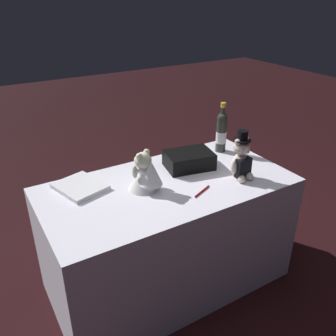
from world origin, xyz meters
TOP-DOWN VIEW (x-y plane):
  - ground_plane at (0.00, 0.00)m, footprint 12.00×12.00m
  - reception_table at (0.00, 0.00)m, footprint 1.42×0.73m
  - teddy_bear_groom at (-0.39, 0.15)m, footprint 0.15×0.13m
  - teddy_bear_bride at (0.13, -0.01)m, footprint 0.19×0.22m
  - champagne_bottle at (-0.54, -0.21)m, footprint 0.07×0.07m
  - signing_pen at (-0.11, 0.17)m, footprint 0.14×0.07m
  - gift_case_black at (-0.22, -0.12)m, footprint 0.31×0.25m
  - guestbook at (0.44, -0.20)m, footprint 0.28×0.31m

SIDE VIEW (x-z plane):
  - ground_plane at x=0.00m, z-range 0.00..0.00m
  - reception_table at x=0.00m, z-range 0.00..0.71m
  - signing_pen at x=-0.11m, z-range 0.71..0.72m
  - guestbook at x=0.44m, z-range 0.71..0.73m
  - gift_case_black at x=-0.22m, z-range 0.71..0.81m
  - teddy_bear_bride at x=0.13m, z-range 0.70..0.92m
  - teddy_bear_groom at x=-0.39m, z-range 0.68..0.97m
  - champagne_bottle at x=-0.54m, z-range 0.68..1.02m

